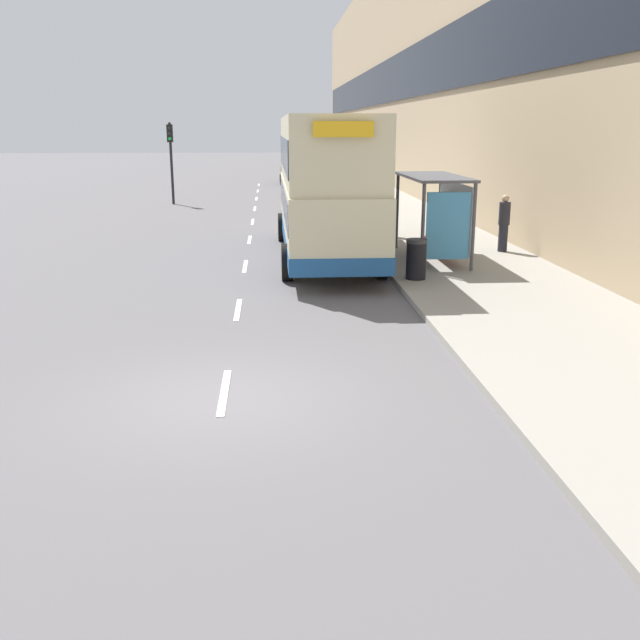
# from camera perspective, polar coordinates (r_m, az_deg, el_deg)

# --- Properties ---
(ground_plane) EXTENTS (220.00, 220.00, 0.00)m
(ground_plane) POSITION_cam_1_polar(r_m,az_deg,el_deg) (10.97, -7.75, -6.31)
(ground_plane) COLOR #5B595B
(pavement) EXTENTS (5.00, 93.00, 0.14)m
(pavement) POSITION_cam_1_polar(r_m,az_deg,el_deg) (49.18, 2.75, 10.57)
(pavement) COLOR gray
(pavement) RESTS_ON ground_plane
(terrace_facade) EXTENTS (3.10, 93.00, 15.64)m
(terrace_facade) POSITION_cam_1_polar(r_m,az_deg,el_deg) (49.80, 7.71, 19.44)
(terrace_facade) COLOR tan
(terrace_facade) RESTS_ON ground_plane
(lane_mark_0) EXTENTS (0.12, 2.00, 0.01)m
(lane_mark_0) POSITION_cam_1_polar(r_m,az_deg,el_deg) (11.25, -7.66, -5.71)
(lane_mark_0) COLOR silver
(lane_mark_0) RESTS_ON ground_plane
(lane_mark_1) EXTENTS (0.12, 2.00, 0.01)m
(lane_mark_1) POSITION_cam_1_polar(r_m,az_deg,el_deg) (16.20, -6.58, 0.83)
(lane_mark_1) COLOR silver
(lane_mark_1) RESTS_ON ground_plane
(lane_mark_2) EXTENTS (0.12, 2.00, 0.01)m
(lane_mark_2) POSITION_cam_1_polar(r_m,az_deg,el_deg) (21.27, -6.00, 4.28)
(lane_mark_2) COLOR silver
(lane_mark_2) RESTS_ON ground_plane
(lane_mark_3) EXTENTS (0.12, 2.00, 0.01)m
(lane_mark_3) POSITION_cam_1_polar(r_m,az_deg,el_deg) (26.38, -5.65, 6.40)
(lane_mark_3) COLOR silver
(lane_mark_3) RESTS_ON ground_plane
(lane_mark_4) EXTENTS (0.12, 2.00, 0.01)m
(lane_mark_4) POSITION_cam_1_polar(r_m,az_deg,el_deg) (31.53, -5.41, 7.83)
(lane_mark_4) COLOR silver
(lane_mark_4) RESTS_ON ground_plane
(lane_mark_5) EXTENTS (0.12, 2.00, 0.01)m
(lane_mark_5) POSITION_cam_1_polar(r_m,az_deg,el_deg) (36.68, -5.24, 8.86)
(lane_mark_5) COLOR silver
(lane_mark_5) RESTS_ON ground_plane
(lane_mark_6) EXTENTS (0.12, 2.00, 0.01)m
(lane_mark_6) POSITION_cam_1_polar(r_m,az_deg,el_deg) (41.85, -5.11, 9.64)
(lane_mark_6) COLOR silver
(lane_mark_6) RESTS_ON ground_plane
(lane_mark_7) EXTENTS (0.12, 2.00, 0.01)m
(lane_mark_7) POSITION_cam_1_polar(r_m,az_deg,el_deg) (47.02, -5.00, 10.24)
(lane_mark_7) COLOR silver
(lane_mark_7) RESTS_ON ground_plane
(lane_mark_8) EXTENTS (0.12, 2.00, 0.01)m
(lane_mark_8) POSITION_cam_1_polar(r_m,az_deg,el_deg) (52.20, -4.92, 10.73)
(lane_mark_8) COLOR silver
(lane_mark_8) RESTS_ON ground_plane
(bus_shelter) EXTENTS (1.60, 4.20, 2.48)m
(bus_shelter) POSITION_cam_1_polar(r_m,az_deg,el_deg) (21.43, 9.66, 9.29)
(bus_shelter) COLOR #4C4C51
(bus_shelter) RESTS_ON ground_plane
(double_decker_bus_near) EXTENTS (2.85, 10.81, 4.30)m
(double_decker_bus_near) POSITION_cam_1_polar(r_m,az_deg,el_deg) (22.29, 0.42, 10.78)
(double_decker_bus_near) COLOR beige
(double_decker_bus_near) RESTS_ON ground_plane
(car_0) EXTENTS (2.02, 4.30, 1.79)m
(car_0) POSITION_cam_1_polar(r_m,az_deg,el_deg) (53.04, -2.11, 11.79)
(car_0) COLOR black
(car_0) RESTS_ON ground_plane
(pedestrian_at_shelter) EXTENTS (0.35, 0.35, 1.77)m
(pedestrian_at_shelter) POSITION_cam_1_polar(r_m,az_deg,el_deg) (26.29, 5.47, 8.66)
(pedestrian_at_shelter) COLOR #23232D
(pedestrian_at_shelter) RESTS_ON ground_plane
(pedestrian_1) EXTENTS (0.36, 0.36, 1.80)m
(pedestrian_1) POSITION_cam_1_polar(r_m,az_deg,el_deg) (23.57, 14.50, 7.55)
(pedestrian_1) COLOR #23232D
(pedestrian_1) RESTS_ON ground_plane
(litter_bin) EXTENTS (0.55, 0.55, 1.05)m
(litter_bin) POSITION_cam_1_polar(r_m,az_deg,el_deg) (18.81, 7.70, 4.86)
(litter_bin) COLOR black
(litter_bin) RESTS_ON ground_plane
(traffic_light_far_kerb) EXTENTS (0.30, 0.32, 4.24)m
(traffic_light_far_kerb) POSITION_cam_1_polar(r_m,az_deg,el_deg) (39.37, -11.86, 13.22)
(traffic_light_far_kerb) COLOR black
(traffic_light_far_kerb) RESTS_ON ground_plane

